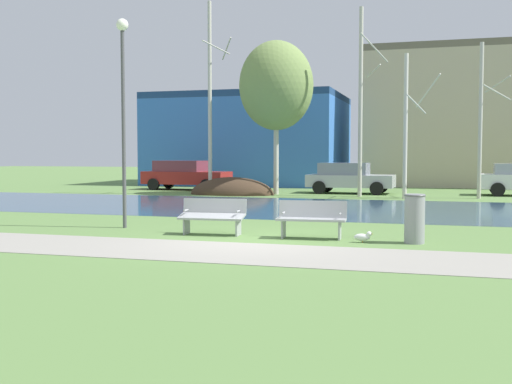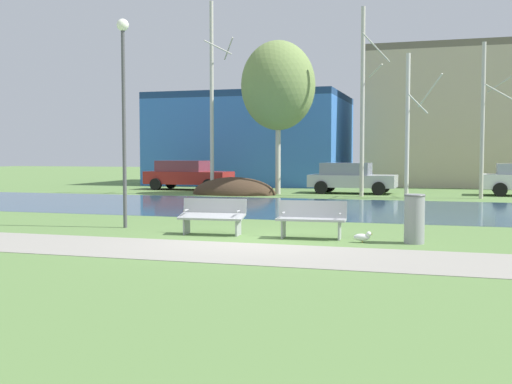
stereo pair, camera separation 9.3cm
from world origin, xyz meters
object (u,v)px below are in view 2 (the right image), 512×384
at_px(bench_left, 213,215).
at_px(streetlamp, 124,90).
at_px(bench_right, 311,218).
at_px(seagull, 363,237).
at_px(trash_bin, 414,218).
at_px(parked_van_nearest_red, 187,175).
at_px(parked_sedan_second_silver, 351,177).

distance_m(bench_left, streetlamp, 4.24).
relative_size(bench_right, seagull, 3.80).
distance_m(trash_bin, seagull, 1.20).
distance_m(bench_right, parked_van_nearest_red, 20.21).
height_order(bench_left, seagull, bench_left).
xyz_separation_m(bench_right, parked_van_nearest_red, (-10.43, 17.30, 0.35)).
bearing_deg(parked_van_nearest_red, parked_sedan_second_silver, -4.04).
bearing_deg(trash_bin, bench_right, 176.53).
relative_size(seagull, parked_van_nearest_red, 0.09).
bearing_deg(seagull, trash_bin, 11.32).
distance_m(bench_right, streetlamp, 6.11).
relative_size(trash_bin, seagull, 2.53).
bearing_deg(parked_van_nearest_red, trash_bin, -53.84).
height_order(bench_right, seagull, bench_right).
bearing_deg(bench_right, bench_left, 180.00).
xyz_separation_m(streetlamp, parked_van_nearest_red, (-5.25, 16.64, -2.82)).
bearing_deg(bench_left, parked_sedan_second_silver, 86.53).
relative_size(bench_left, parked_van_nearest_red, 0.35).
xyz_separation_m(bench_right, seagull, (1.23, -0.36, -0.34)).
distance_m(streetlamp, parked_sedan_second_silver, 16.68).
height_order(seagull, parked_sedan_second_silver, parked_sedan_second_silver).
bearing_deg(bench_left, parked_van_nearest_red, 114.75).
relative_size(seagull, streetlamp, 0.08).
distance_m(trash_bin, parked_sedan_second_silver, 17.23).
relative_size(bench_left, streetlamp, 0.30).
xyz_separation_m(parked_van_nearest_red, parked_sedan_second_silver, (8.99, -0.63, -0.04)).
bearing_deg(bench_right, streetlamp, 172.66).
xyz_separation_m(bench_left, parked_sedan_second_silver, (1.01, 16.67, 0.32)).
bearing_deg(bench_right, parked_van_nearest_red, 121.07).
height_order(streetlamp, parked_sedan_second_silver, streetlamp).
height_order(bench_left, trash_bin, trash_bin).
bearing_deg(bench_right, parked_sedan_second_silver, 94.93).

